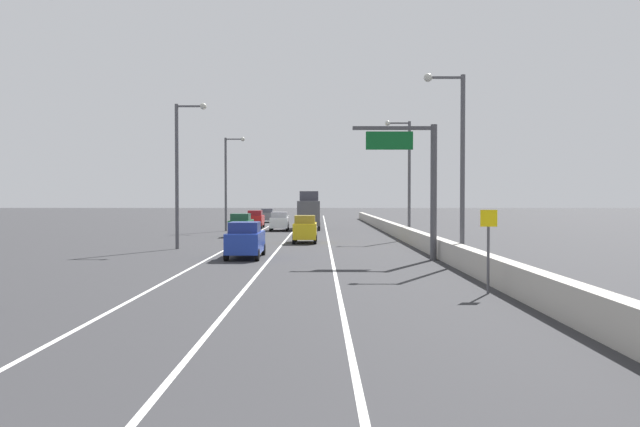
{
  "coord_description": "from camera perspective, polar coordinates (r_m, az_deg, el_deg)",
  "views": [
    {
      "loc": [
        0.82,
        -4.6,
        3.39
      ],
      "look_at": [
        1.0,
        51.17,
        2.06
      ],
      "focal_mm": 34.69,
      "sensor_mm": 36.0,
      "label": 1
    }
  ],
  "objects": [
    {
      "name": "ground_plane",
      "position": [
        68.69,
        -0.87,
        -1.46
      ],
      "size": [
        320.0,
        320.0,
        0.0
      ],
      "primitive_type": "plane",
      "color": "#2D2D30"
    },
    {
      "name": "lane_stripe_left",
      "position": [
        60.03,
        -6.24,
        -1.88
      ],
      "size": [
        0.16,
        130.0,
        0.0
      ],
      "primitive_type": "cube",
      "color": "silver",
      "rests_on": "ground_plane"
    },
    {
      "name": "lane_stripe_center",
      "position": [
        59.76,
        -2.9,
        -1.88
      ],
      "size": [
        0.16,
        130.0,
        0.0
      ],
      "primitive_type": "cube",
      "color": "silver",
      "rests_on": "ground_plane"
    },
    {
      "name": "lane_stripe_right",
      "position": [
        59.7,
        0.46,
        -1.89
      ],
      "size": [
        0.16,
        130.0,
        0.0
      ],
      "primitive_type": "cube",
      "color": "silver",
      "rests_on": "ground_plane"
    },
    {
      "name": "jersey_barrier_right",
      "position": [
        45.22,
        8.6,
        -2.25
      ],
      "size": [
        0.6,
        120.0,
        1.1
      ],
      "primitive_type": "cube",
      "color": "#B2ADA3",
      "rests_on": "ground_plane"
    },
    {
      "name": "overhead_sign_gantry",
      "position": [
        34.68,
        9.05,
        3.56
      ],
      "size": [
        4.68,
        0.36,
        7.5
      ],
      "color": "#47474C",
      "rests_on": "ground_plane"
    },
    {
      "name": "speed_advisory_sign",
      "position": [
        22.82,
        15.09,
        -2.77
      ],
      "size": [
        0.6,
        0.11,
        3.0
      ],
      "color": "#4C4C51",
      "rests_on": "ground_plane"
    },
    {
      "name": "lamp_post_right_second",
      "position": [
        32.69,
        12.38,
        5.32
      ],
      "size": [
        2.14,
        0.44,
        9.83
      ],
      "color": "#4C4C51",
      "rests_on": "ground_plane"
    },
    {
      "name": "lamp_post_right_third",
      "position": [
        51.48,
        7.76,
        3.88
      ],
      "size": [
        2.14,
        0.44,
        9.83
      ],
      "color": "#4C4C51",
      "rests_on": "ground_plane"
    },
    {
      "name": "lamp_post_left_mid",
      "position": [
        42.76,
        -12.92,
        4.38
      ],
      "size": [
        2.14,
        0.44,
        9.83
      ],
      "color": "#4C4C51",
      "rests_on": "ground_plane"
    },
    {
      "name": "lamp_post_left_far",
      "position": [
        65.33,
        -8.65,
        3.35
      ],
      "size": [
        2.14,
        0.44,
        9.83
      ],
      "color": "#4C4C51",
      "rests_on": "ground_plane"
    },
    {
      "name": "car_red_0",
      "position": [
        71.52,
        -6.16,
        -0.54
      ],
      "size": [
        1.83,
        4.38,
        2.06
      ],
      "color": "red",
      "rests_on": "ground_plane"
    },
    {
      "name": "car_yellow_1",
      "position": [
        47.55,
        -1.57,
        -1.45
      ],
      "size": [
        1.82,
        4.1,
        2.12
      ],
      "color": "gold",
      "rests_on": "ground_plane"
    },
    {
      "name": "car_green_2",
      "position": [
        56.1,
        -7.47,
        -1.06
      ],
      "size": [
        1.92,
        4.17,
        2.06
      ],
      "color": "#196033",
      "rests_on": "ground_plane"
    },
    {
      "name": "car_white_3",
      "position": [
        65.6,
        -3.96,
        -0.73
      ],
      "size": [
        1.98,
        4.19,
        1.99
      ],
      "color": "white",
      "rests_on": "ground_plane"
    },
    {
      "name": "car_blue_4",
      "position": [
        35.55,
        -7.08,
        -2.44
      ],
      "size": [
        1.92,
        4.46,
        2.08
      ],
      "color": "#1E389E",
      "rests_on": "ground_plane"
    },
    {
      "name": "car_gray_5",
      "position": [
        89.21,
        -5.07,
        -0.18
      ],
      "size": [
        1.99,
        4.4,
        1.99
      ],
      "color": "slate",
      "rests_on": "ground_plane"
    },
    {
      "name": "box_truck",
      "position": [
        68.92,
        -1.22,
        0.16
      ],
      "size": [
        2.52,
        8.29,
        4.25
      ],
      "color": "#4C4C51",
      "rests_on": "ground_plane"
    }
  ]
}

